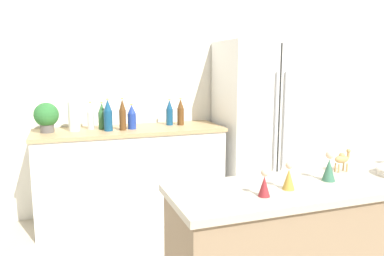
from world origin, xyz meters
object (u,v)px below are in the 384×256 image
(camel_figurine, at_px, (342,158))
(paper_towel_roll, at_px, (74,116))
(back_bottle_1, at_px, (169,113))
(wise_man_figurine_purple, at_px, (289,177))
(back_bottle_0, at_px, (123,115))
(back_bottle_2, at_px, (108,116))
(back_bottle_6, at_px, (132,117))
(wise_man_figurine_blue, at_px, (264,185))
(wise_man_figurine_crimson, at_px, (329,168))
(potted_plant, at_px, (46,116))
(back_bottle_5, at_px, (102,116))
(back_bottle_4, at_px, (91,116))
(back_bottle_3, at_px, (181,112))
(refrigerator, at_px, (262,125))

(camel_figurine, bearing_deg, paper_towel_roll, 125.50)
(back_bottle_1, xyz_separation_m, wise_man_figurine_purple, (-0.02, -2.18, -0.06))
(back_bottle_0, height_order, back_bottle_2, back_bottle_0)
(paper_towel_roll, distance_m, back_bottle_2, 0.32)
(back_bottle_0, height_order, back_bottle_6, back_bottle_0)
(wise_man_figurine_blue, relative_size, wise_man_figurine_crimson, 0.81)
(potted_plant, relative_size, back_bottle_0, 0.90)
(potted_plant, height_order, wise_man_figurine_purple, potted_plant)
(wise_man_figurine_blue, bearing_deg, back_bottle_0, 98.95)
(back_bottle_5, height_order, wise_man_figurine_blue, back_bottle_5)
(back_bottle_4, height_order, back_bottle_6, back_bottle_4)
(paper_towel_roll, bearing_deg, back_bottle_1, 3.18)
(wise_man_figurine_blue, bearing_deg, back_bottle_1, 85.44)
(back_bottle_2, bearing_deg, back_bottle_5, 109.89)
(back_bottle_3, bearing_deg, wise_man_figurine_blue, -97.46)
(refrigerator, height_order, back_bottle_5, refrigerator)
(back_bottle_5, bearing_deg, back_bottle_3, 0.40)
(back_bottle_4, xyz_separation_m, wise_man_figurine_crimson, (1.05, -2.12, -0.05))
(refrigerator, distance_m, potted_plant, 2.20)
(refrigerator, xyz_separation_m, wise_man_figurine_purple, (-1.03, -2.05, 0.10))
(back_bottle_5, xyz_separation_m, wise_man_figurine_crimson, (0.94, -2.09, -0.05))
(back_bottle_4, relative_size, wise_man_figurine_purple, 1.89)
(back_bottle_0, xyz_separation_m, wise_man_figurine_crimson, (0.77, -1.97, -0.07))
(potted_plant, distance_m, back_bottle_1, 1.18)
(back_bottle_0, bearing_deg, back_bottle_1, 17.24)
(refrigerator, height_order, wise_man_figurine_purple, refrigerator)
(back_bottle_0, xyz_separation_m, back_bottle_3, (0.61, 0.13, -0.01))
(back_bottle_5, xyz_separation_m, camel_figurine, (1.13, -1.97, -0.04))
(back_bottle_0, height_order, back_bottle_1, back_bottle_0)
(potted_plant, distance_m, back_bottle_6, 0.77)
(refrigerator, xyz_separation_m, back_bottle_6, (-1.42, 0.01, 0.15))
(back_bottle_2, bearing_deg, camel_figurine, -59.50)
(paper_towel_roll, distance_m, back_bottle_6, 0.53)
(back_bottle_3, relative_size, back_bottle_6, 1.15)
(refrigerator, height_order, back_bottle_4, refrigerator)
(paper_towel_roll, relative_size, back_bottle_0, 0.90)
(back_bottle_4, bearing_deg, back_bottle_5, -13.67)
(wise_man_figurine_crimson, bearing_deg, back_bottle_1, 97.05)
(back_bottle_0, bearing_deg, paper_towel_roll, 166.58)
(back_bottle_2, height_order, back_bottle_4, back_bottle_2)
(back_bottle_4, bearing_deg, wise_man_figurine_blue, -74.67)
(back_bottle_0, bearing_deg, back_bottle_4, 152.37)
(back_bottle_4, xyz_separation_m, camel_figurine, (1.24, -2.00, -0.05))
(back_bottle_2, xyz_separation_m, back_bottle_5, (-0.04, 0.12, -0.02))
(paper_towel_roll, height_order, back_bottle_3, back_bottle_3)
(back_bottle_6, bearing_deg, camel_figurine, -65.51)
(back_bottle_0, distance_m, back_bottle_5, 0.22)
(back_bottle_6, distance_m, wise_man_figurine_crimson, 2.12)
(back_bottle_0, relative_size, wise_man_figurine_crimson, 1.89)
(wise_man_figurine_crimson, height_order, wise_man_figurine_purple, wise_man_figurine_crimson)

